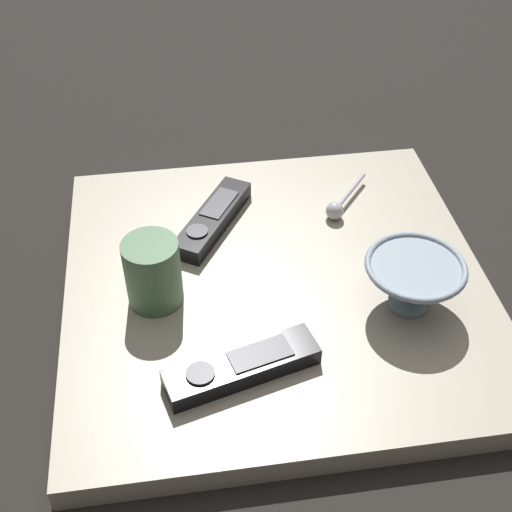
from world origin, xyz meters
name	(u,v)px	position (x,y,z in m)	size (l,w,h in m)	color
ground_plane	(276,296)	(0.00, 0.00, 0.00)	(6.00, 6.00, 0.00)	black
table	(276,287)	(0.00, 0.00, 0.02)	(0.56, 0.55, 0.03)	#B7AD99
cereal_bowl	(413,282)	(-0.16, 0.07, 0.07)	(0.13, 0.13, 0.07)	#8C9EAD
coffee_mug	(153,272)	(0.16, 0.02, 0.08)	(0.07, 0.07, 0.09)	#4C724C
teaspoon	(337,207)	(-0.11, -0.12, 0.05)	(0.08, 0.10, 0.03)	silver
tv_remote_near	(242,367)	(0.07, 0.15, 0.05)	(0.19, 0.09, 0.03)	black
tv_remote_far	(213,219)	(0.07, -0.12, 0.05)	(0.13, 0.17, 0.03)	black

